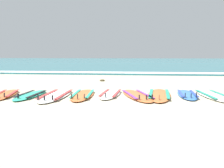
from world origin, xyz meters
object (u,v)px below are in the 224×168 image
at_px(surfboard_6, 159,95).
at_px(surfboard_3, 83,95).
at_px(surfboard_0, 6,94).
at_px(surfboard_8, 213,95).
at_px(surfboard_2, 56,95).
at_px(surfboard_5, 137,95).
at_px(surfboard_4, 111,94).
at_px(surfboard_7, 187,94).
at_px(surfboard_1, 31,95).

bearing_deg(surfboard_6, surfboard_3, -173.35).
height_order(surfboard_0, surfboard_8, same).
distance_m(surfboard_2, surfboard_5, 2.24).
bearing_deg(surfboard_4, surfboard_6, -0.39).
bearing_deg(surfboard_6, surfboard_4, 179.61).
bearing_deg(surfboard_7, surfboard_6, -167.79).
bearing_deg(surfboard_3, surfboard_1, -171.78).
height_order(surfboard_1, surfboard_5, same).
distance_m(surfboard_0, surfboard_5, 3.70).
relative_size(surfboard_2, surfboard_5, 1.06).
bearing_deg(surfboard_8, surfboard_1, -173.93).
distance_m(surfboard_3, surfboard_5, 1.51).
bearing_deg(surfboard_8, surfboard_4, -178.59).
bearing_deg(surfboard_4, surfboard_5, -11.97).
xyz_separation_m(surfboard_3, surfboard_6, (2.13, 0.25, -0.00)).
bearing_deg(surfboard_2, surfboard_0, -179.90).
relative_size(surfboard_1, surfboard_7, 1.01).
relative_size(surfboard_6, surfboard_8, 1.05).
height_order(surfboard_1, surfboard_4, same).
relative_size(surfboard_2, surfboard_3, 1.12).
bearing_deg(surfboard_3, surfboard_6, 6.65).
height_order(surfboard_4, surfboard_6, same).
bearing_deg(surfboard_1, surfboard_4, 11.99).
bearing_deg(surfboard_0, surfboard_5, 4.28).
bearing_deg(surfboard_6, surfboard_1, -172.71).
bearing_deg(surfboard_5, surfboard_1, -174.08).
relative_size(surfboard_0, surfboard_5, 0.87).
relative_size(surfboard_0, surfboard_6, 0.83).
xyz_separation_m(surfboard_0, surfboard_6, (4.31, 0.43, -0.00)).
relative_size(surfboard_2, surfboard_7, 1.29).
distance_m(surfboard_4, surfboard_6, 1.38).
distance_m(surfboard_1, surfboard_4, 2.24).
bearing_deg(surfboard_6, surfboard_0, -174.34).
xyz_separation_m(surfboard_4, surfboard_7, (2.16, 0.16, 0.00)).
distance_m(surfboard_4, surfboard_5, 0.77).
height_order(surfboard_4, surfboard_8, same).
bearing_deg(surfboard_4, surfboard_8, 1.41).
bearing_deg(surfboard_1, surfboard_5, 5.92).
bearing_deg(surfboard_0, surfboard_1, -2.23).
xyz_separation_m(surfboard_1, surfboard_3, (1.44, 0.21, 0.00)).
bearing_deg(surfboard_7, surfboard_4, -175.74).
bearing_deg(surfboard_1, surfboard_8, 6.07).
relative_size(surfboard_2, surfboard_6, 1.02).
relative_size(surfboard_3, surfboard_5, 0.95).
xyz_separation_m(surfboard_0, surfboard_7, (5.10, 0.60, 0.00)).
xyz_separation_m(surfboard_3, surfboard_5, (1.51, 0.10, -0.00)).
relative_size(surfboard_4, surfboard_7, 1.02).
relative_size(surfboard_1, surfboard_4, 0.99).
bearing_deg(surfboard_8, surfboard_2, -173.34).
relative_size(surfboard_5, surfboard_7, 1.22).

